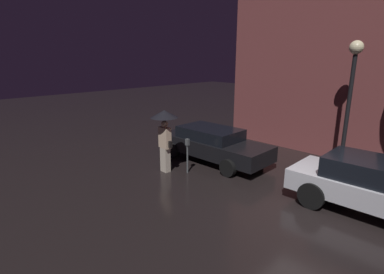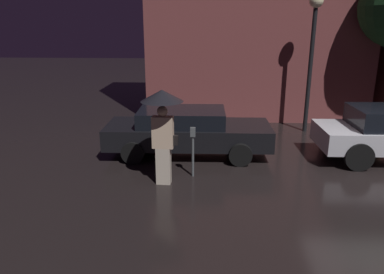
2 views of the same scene
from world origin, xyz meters
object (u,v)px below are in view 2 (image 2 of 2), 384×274
object	(u,v)px
pedestrian_with_umbrella	(163,116)
street_lamp_near	(313,36)
parking_meter	(193,146)
parked_car_black	(187,131)

from	to	relation	value
pedestrian_with_umbrella	street_lamp_near	size ratio (longest dim) A/B	0.49
pedestrian_with_umbrella	parking_meter	world-z (taller)	pedestrian_with_umbrella
parked_car_black	parking_meter	xyz separation A→B (m)	(0.26, -1.59, 0.07)
pedestrian_with_umbrella	parking_meter	size ratio (longest dim) A/B	1.79
parked_car_black	pedestrian_with_umbrella	world-z (taller)	pedestrian_with_umbrella
parked_car_black	pedestrian_with_umbrella	bearing A→B (deg)	-102.02
street_lamp_near	parked_car_black	bearing A→B (deg)	-146.77
street_lamp_near	parking_meter	bearing A→B (deg)	-131.23
parked_car_black	parking_meter	size ratio (longest dim) A/B	3.73
pedestrian_with_umbrella	parking_meter	distance (m)	1.16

